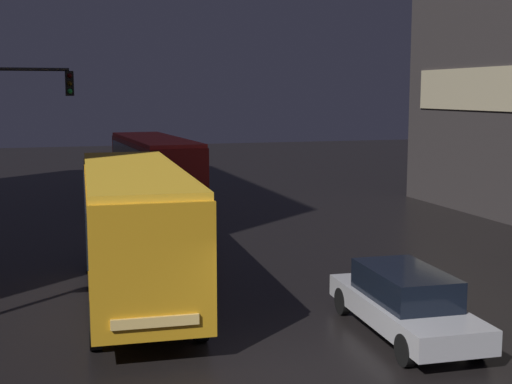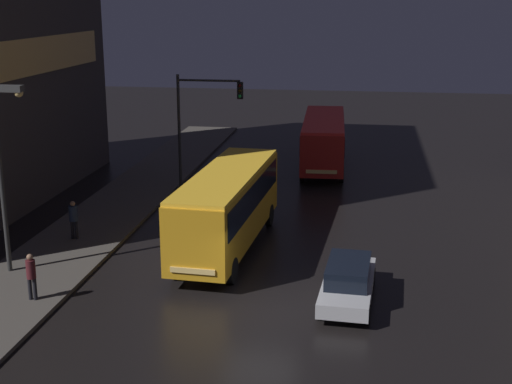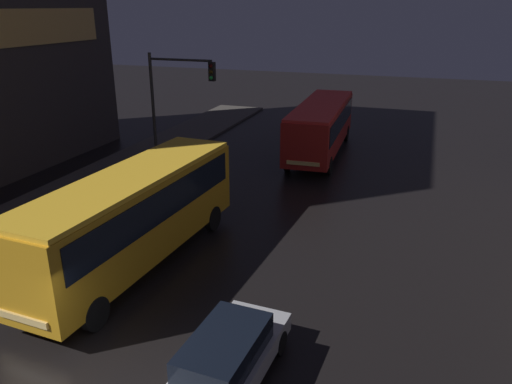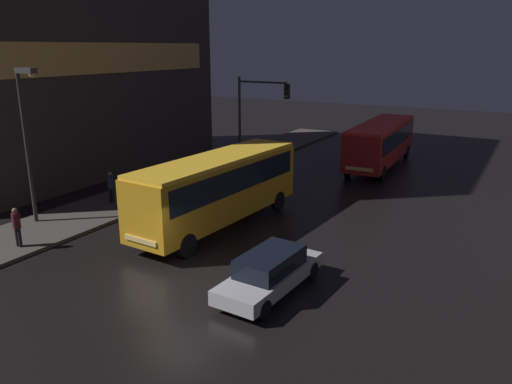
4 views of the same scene
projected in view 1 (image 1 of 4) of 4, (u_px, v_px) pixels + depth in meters
name	position (u px, v px, depth m)	size (l,w,h in m)	color
ground_plane	(303.00, 374.00, 13.37)	(120.00, 120.00, 0.00)	black
bus_near	(134.00, 218.00, 18.10)	(2.97, 10.18, 3.36)	orange
bus_far	(155.00, 163.00, 33.97)	(2.94, 10.55, 3.12)	#AD1E19
car_taxi	(405.00, 301.00, 15.44)	(1.96, 4.84, 1.45)	#B7B7BC
traffic_light_main	(9.00, 118.00, 25.54)	(3.62, 0.35, 6.37)	#2D2D2D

